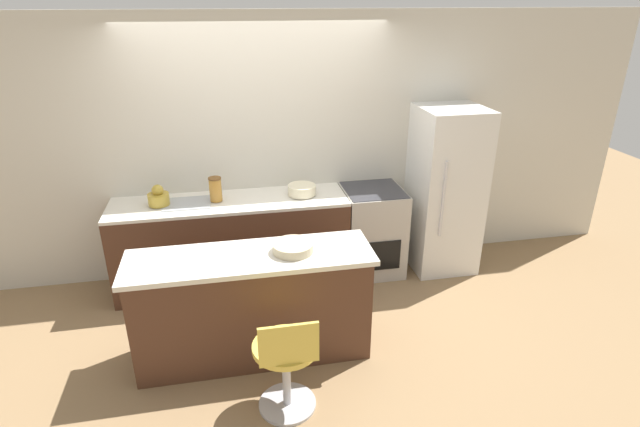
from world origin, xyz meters
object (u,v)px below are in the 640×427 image
Objects in this scene: oven_range at (372,230)px; kettle at (158,197)px; mixing_bowl at (302,190)px; refrigerator at (445,190)px; stool_chair at (287,364)px.

oven_range is 2.15m from kettle.
kettle is at bearing 180.00° from mixing_bowl.
refrigerator is 2.85m from kettle.
kettle is at bearing 117.39° from stool_chair.
stool_chair is at bearing -102.74° from mixing_bowl.
refrigerator is at bearing -1.28° from mixing_bowl.
mixing_bowl is at bearing 179.23° from oven_range.
stool_chair is 2.13m from kettle.
oven_range is 0.53× the size of refrigerator.
mixing_bowl is (0.41, 1.81, 0.57)m from stool_chair.
refrigerator is at bearing -0.67° from kettle.
oven_range is 1.10× the size of stool_chair.
stool_chair is at bearing -62.61° from kettle.
stool_chair is at bearing -136.94° from refrigerator.
stool_chair is (-1.14, -1.80, -0.06)m from oven_range.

